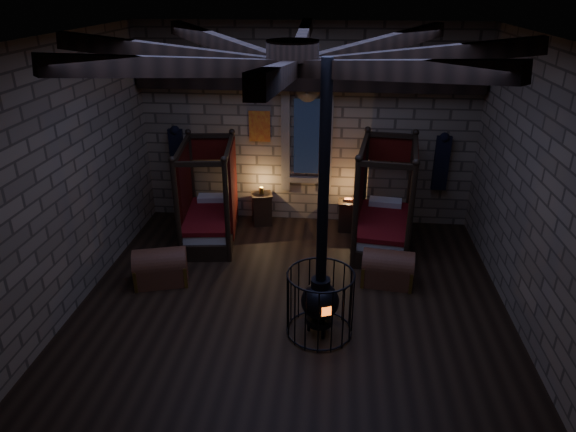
# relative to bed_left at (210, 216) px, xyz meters

# --- Properties ---
(room) EXTENTS (7.02, 7.02, 4.29)m
(room) POSITION_rel_bed_left_xyz_m (1.89, -2.24, 3.25)
(room) COLOR black
(room) RESTS_ON ground
(bed_left) EXTENTS (1.23, 2.02, 2.00)m
(bed_left) POSITION_rel_bed_left_xyz_m (0.00, 0.00, 0.00)
(bed_left) COLOR black
(bed_left) RESTS_ON ground
(bed_right) EXTENTS (1.29, 2.12, 2.10)m
(bed_right) POSITION_rel_bed_left_xyz_m (3.51, 0.02, 0.02)
(bed_right) COLOR black
(bed_right) RESTS_ON ground
(trunk_left) EXTENTS (1.03, 0.80, 0.67)m
(trunk_left) POSITION_rel_bed_left_xyz_m (-0.47, -1.79, -0.20)
(trunk_left) COLOR brown
(trunk_left) RESTS_ON ground
(trunk_right) EXTENTS (0.94, 0.66, 0.65)m
(trunk_right) POSITION_rel_bed_left_xyz_m (3.50, -1.43, -0.21)
(trunk_right) COLOR brown
(trunk_right) RESTS_ON ground
(nightstand_left) EXTENTS (0.53, 0.52, 0.86)m
(nightstand_left) POSITION_rel_bed_left_xyz_m (0.95, 0.80, -0.13)
(nightstand_left) COLOR black
(nightstand_left) RESTS_ON ground
(nightstand_right) EXTENTS (0.41, 0.40, 0.72)m
(nightstand_right) POSITION_rel_bed_left_xyz_m (2.82, 0.67, -0.16)
(nightstand_right) COLOR black
(nightstand_right) RESTS_ON ground
(stove) EXTENTS (1.01, 1.01, 4.05)m
(stove) POSITION_rel_bed_left_xyz_m (2.37, -2.94, 0.13)
(stove) COLOR black
(stove) RESTS_ON ground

